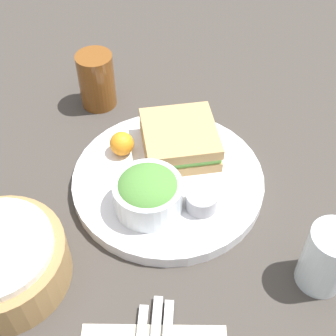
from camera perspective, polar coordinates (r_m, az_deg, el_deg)
name	(u,v)px	position (r m, az deg, el deg)	size (l,w,h in m)	color
ground_plane	(168,185)	(0.77, 0.00, -2.10)	(4.00, 4.00, 0.00)	#3D3833
plate	(168,181)	(0.76, 0.00, -1.57)	(0.31, 0.31, 0.02)	silver
sandwich	(180,139)	(0.78, 1.43, 3.50)	(0.14, 0.14, 0.05)	tan
salad_bowl	(148,192)	(0.69, -2.46, -2.98)	(0.10, 0.10, 0.06)	white
dressing_cup	(202,200)	(0.70, 4.12, -3.96)	(0.05, 0.05, 0.03)	#99999E
orange_wedge	(122,144)	(0.78, -5.66, 2.97)	(0.04, 0.04, 0.04)	orange
drink_glass	(97,80)	(0.89, -8.69, 10.53)	(0.07, 0.07, 0.11)	brown
bread_basket	(0,262)	(0.68, -19.80, -10.69)	(0.18, 0.18, 0.08)	#997547
water_glass	(327,258)	(0.66, 18.80, -10.38)	(0.07, 0.07, 0.10)	silver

